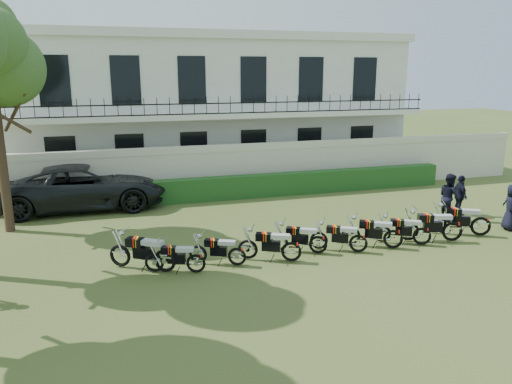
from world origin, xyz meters
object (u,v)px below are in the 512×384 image
(motorcycle_7, at_px, (422,232))
(motorcycle_4, at_px, (318,240))
(motorcycle_0, at_px, (165,255))
(suv, at_px, (84,187))
(motorcycle_3, at_px, (291,247))
(officer_4, at_px, (449,197))
(officer_3, at_px, (511,207))
(motorcycle_2, at_px, (237,252))
(motorcycle_6, at_px, (393,234))
(motorcycle_5, at_px, (359,239))
(motorcycle_9, at_px, (481,222))
(motorcycle_1, at_px, (196,259))
(motorcycle_8, at_px, (453,227))
(officer_5, at_px, (460,195))

(motorcycle_7, bearing_deg, motorcycle_4, 115.74)
(motorcycle_0, bearing_deg, suv, 50.25)
(motorcycle_3, bearing_deg, officer_4, -46.49)
(motorcycle_0, distance_m, officer_3, 12.25)
(motorcycle_2, height_order, motorcycle_6, motorcycle_6)
(officer_3, bearing_deg, officer_4, 58.77)
(motorcycle_5, relative_size, suv, 0.24)
(motorcycle_3, xyz_separation_m, motorcycle_9, (7.03, 0.35, 0.05))
(motorcycle_3, xyz_separation_m, officer_4, (7.23, 2.33, 0.42))
(motorcycle_1, distance_m, motorcycle_8, 8.59)
(motorcycle_1, distance_m, motorcycle_3, 2.85)
(motorcycle_6, bearing_deg, motorcycle_8, -58.58)
(motorcycle_6, distance_m, officer_5, 5.27)
(motorcycle_6, bearing_deg, motorcycle_0, 119.29)
(motorcycle_0, xyz_separation_m, motorcycle_4, (4.70, 0.12, -0.07))
(suv, bearing_deg, motorcycle_6, -130.04)
(motorcycle_3, relative_size, motorcycle_5, 1.11)
(motorcycle_4, bearing_deg, motorcycle_8, -63.08)
(motorcycle_2, bearing_deg, motorcycle_8, -63.66)
(motorcycle_9, bearing_deg, officer_4, 23.43)
(suv, bearing_deg, officer_4, -113.60)
(motorcycle_3, height_order, officer_5, officer_5)
(motorcycle_4, distance_m, motorcycle_8, 4.72)
(motorcycle_3, xyz_separation_m, officer_3, (8.56, 0.67, 0.35))
(motorcycle_4, bearing_deg, motorcycle_1, 125.75)
(officer_4, bearing_deg, suv, 73.27)
(motorcycle_0, relative_size, officer_5, 1.12)
(motorcycle_1, bearing_deg, motorcycle_7, -69.12)
(suv, relative_size, officer_4, 3.65)
(motorcycle_5, distance_m, officer_3, 6.33)
(motorcycle_1, relative_size, motorcycle_6, 0.96)
(motorcycle_5, relative_size, officer_3, 0.96)
(motorcycle_4, height_order, motorcycle_8, motorcycle_8)
(suv, relative_size, officer_3, 3.94)
(motorcycle_8, xyz_separation_m, officer_5, (2.32, 2.59, 0.27))
(motorcycle_6, xyz_separation_m, motorcycle_7, (1.07, 0.01, -0.02))
(motorcycle_1, relative_size, officer_4, 0.92)
(motorcycle_2, distance_m, motorcycle_5, 3.88)
(motorcycle_3, height_order, motorcycle_8, motorcycle_8)
(motorcycle_0, bearing_deg, motorcycle_7, -57.47)
(officer_3, bearing_deg, motorcycle_6, 116.06)
(motorcycle_4, bearing_deg, suv, 72.27)
(motorcycle_1, distance_m, officer_5, 11.26)
(motorcycle_3, height_order, motorcycle_6, motorcycle_6)
(motorcycle_0, bearing_deg, motorcycle_5, -57.95)
(motorcycle_3, xyz_separation_m, motorcycle_7, (4.57, 0.14, -0.02))
(motorcycle_5, height_order, suv, suv)
(motorcycle_1, height_order, motorcycle_7, motorcycle_7)
(motorcycle_8, bearing_deg, motorcycle_9, -62.30)
(officer_4, height_order, officer_5, officer_4)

